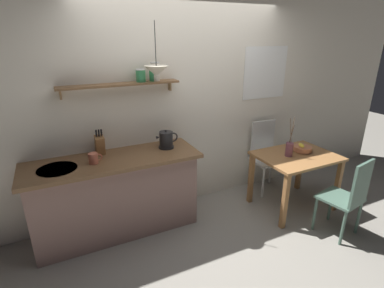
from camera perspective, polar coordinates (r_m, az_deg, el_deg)
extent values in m
plane|color=gray|center=(3.70, 3.19, -14.93)|extent=(14.00, 14.00, 0.00)
cube|color=silver|center=(3.77, 1.47, 8.33)|extent=(6.80, 0.10, 2.70)
cube|color=white|center=(4.20, 14.06, 13.27)|extent=(0.69, 0.01, 0.69)
cube|color=silver|center=(4.21, 14.03, 13.28)|extent=(0.63, 0.01, 0.63)
cube|color=gray|center=(3.44, -14.37, -9.96)|extent=(1.74, 0.52, 0.88)
cube|color=brown|center=(3.22, -15.01, -3.05)|extent=(1.83, 0.63, 0.04)
cylinder|color=#B7BABF|center=(3.16, -24.78, -4.49)|extent=(0.38, 0.38, 0.01)
cube|color=brown|center=(3.22, -13.79, 11.20)|extent=(1.27, 0.18, 0.02)
cube|color=#99754C|center=(3.24, -24.27, 8.96)|extent=(0.02, 0.06, 0.12)
cube|color=#99754C|center=(3.48, -4.37, 11.34)|extent=(0.02, 0.06, 0.12)
cylinder|color=#388E56|center=(3.27, -9.95, 12.90)|extent=(0.10, 0.10, 0.13)
cylinder|color=silver|center=(3.26, -10.02, 14.08)|extent=(0.11, 0.11, 0.01)
cylinder|color=#388E56|center=(3.31, -7.67, 13.27)|extent=(0.07, 0.07, 0.14)
cylinder|color=silver|center=(3.30, -7.74, 14.60)|extent=(0.08, 0.08, 0.01)
cylinder|color=beige|center=(3.31, -7.17, 13.72)|extent=(0.10, 0.10, 0.19)
cylinder|color=silver|center=(3.30, -7.25, 15.46)|extent=(0.10, 0.10, 0.01)
cube|color=#9E6B3D|center=(3.91, 19.69, -2.23)|extent=(0.97, 0.74, 0.03)
cube|color=#9E6B3D|center=(3.58, 17.60, -10.63)|extent=(0.06, 0.06, 0.70)
cube|color=#9E6B3D|center=(4.18, 26.44, -7.28)|extent=(0.06, 0.06, 0.70)
cube|color=#9E6B3D|center=(4.00, 11.40, -6.59)|extent=(0.06, 0.06, 0.70)
cube|color=#9E6B3D|center=(4.54, 20.23, -4.14)|extent=(0.06, 0.06, 0.70)
cube|color=#4C6B5B|center=(3.70, 26.82, -9.40)|extent=(0.46, 0.46, 0.03)
cube|color=#4C6B5B|center=(3.53, 30.07, -6.75)|extent=(0.35, 0.09, 0.49)
cylinder|color=#4C6B5B|center=(4.01, 25.36, -10.56)|extent=(0.03, 0.03, 0.42)
cylinder|color=#4C6B5B|center=(3.74, 22.75, -12.40)|extent=(0.03, 0.03, 0.42)
cylinder|color=#4C6B5B|center=(3.89, 29.65, -12.27)|extent=(0.03, 0.03, 0.42)
cylinder|color=#4C6B5B|center=(3.62, 27.30, -14.34)|extent=(0.03, 0.03, 0.42)
cube|color=silver|center=(4.31, 14.64, -3.17)|extent=(0.45, 0.40, 0.03)
cube|color=silver|center=(4.34, 13.57, 1.06)|extent=(0.38, 0.05, 0.53)
cylinder|color=silver|center=(4.20, 13.65, -7.38)|extent=(0.03, 0.03, 0.45)
cylinder|color=silver|center=(4.41, 17.56, -6.35)|extent=(0.03, 0.03, 0.45)
cylinder|color=silver|center=(4.43, 11.19, -5.64)|extent=(0.03, 0.03, 0.45)
cylinder|color=silver|center=(4.63, 15.01, -4.76)|extent=(0.03, 0.03, 0.45)
cylinder|color=#BC704C|center=(4.03, 20.65, -1.33)|extent=(0.10, 0.10, 0.01)
cylinder|color=#BC704C|center=(4.02, 20.71, -0.85)|extent=(0.22, 0.22, 0.06)
ellipsoid|color=yellow|center=(3.98, 20.52, -0.24)|extent=(0.10, 0.14, 0.04)
cylinder|color=brown|center=(3.80, 18.38, -1.02)|extent=(0.09, 0.09, 0.17)
cylinder|color=brown|center=(3.72, 18.64, 2.50)|extent=(0.06, 0.01, 0.31)
cylinder|color=brown|center=(3.72, 18.89, 2.54)|extent=(0.01, 0.03, 0.33)
cylinder|color=brown|center=(3.74, 18.83, 1.85)|extent=(0.06, 0.01, 0.22)
cylinder|color=black|center=(3.40, -5.02, -0.57)|extent=(0.18, 0.18, 0.02)
cylinder|color=#232326|center=(3.37, -5.07, 0.96)|extent=(0.15, 0.15, 0.17)
sphere|color=black|center=(3.34, -5.12, 2.57)|extent=(0.02, 0.02, 0.02)
cone|color=#232326|center=(3.33, -6.62, 1.29)|extent=(0.04, 0.04, 0.04)
torus|color=black|center=(3.40, -3.70, 1.32)|extent=(0.11, 0.02, 0.11)
cube|color=#9E6B3D|center=(3.32, -17.49, -0.16)|extent=(0.09, 0.15, 0.22)
cylinder|color=black|center=(3.25, -18.13, 2.01)|extent=(0.02, 0.03, 0.08)
cylinder|color=black|center=(3.25, -17.68, 2.08)|extent=(0.02, 0.03, 0.08)
cylinder|color=black|center=(3.25, -17.23, 2.15)|extent=(0.02, 0.03, 0.08)
cylinder|color=#C6664C|center=(3.13, -18.67, -2.66)|extent=(0.09, 0.09, 0.11)
torus|color=#C6664C|center=(3.13, -17.68, -2.47)|extent=(0.07, 0.01, 0.07)
cylinder|color=black|center=(3.08, -7.16, 18.83)|extent=(0.01, 0.01, 0.43)
cone|color=beige|center=(3.10, -6.94, 13.91)|extent=(0.25, 0.25, 0.11)
sphere|color=white|center=(3.10, -6.91, 13.30)|extent=(0.04, 0.04, 0.04)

